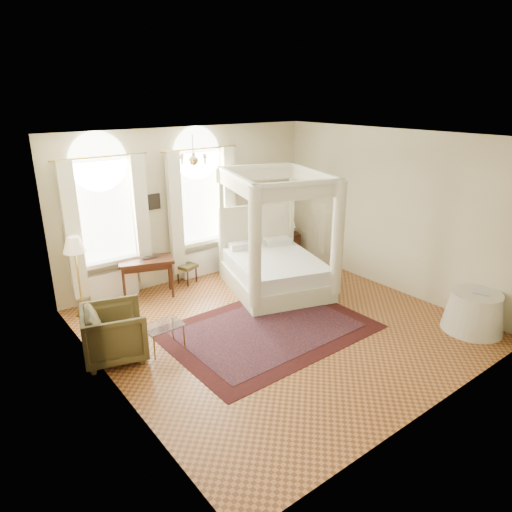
% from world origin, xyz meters
% --- Properties ---
extents(ground, '(6.00, 6.00, 0.00)m').
position_xyz_m(ground, '(0.00, 0.00, 0.00)').
color(ground, '#A5622F').
rests_on(ground, ground).
extents(room_walls, '(6.00, 6.00, 6.00)m').
position_xyz_m(room_walls, '(0.00, 0.00, 1.98)').
color(room_walls, beige).
rests_on(room_walls, ground).
extents(window_left, '(1.62, 0.27, 3.29)m').
position_xyz_m(window_left, '(-1.90, 2.87, 1.49)').
color(window_left, white).
rests_on(window_left, room_walls).
extents(window_right, '(1.62, 0.27, 3.29)m').
position_xyz_m(window_right, '(0.20, 2.87, 1.49)').
color(window_right, white).
rests_on(window_right, room_walls).
extents(chandelier, '(0.51, 0.45, 0.50)m').
position_xyz_m(chandelier, '(-0.90, 1.20, 2.91)').
color(chandelier, '#AC8E39').
rests_on(chandelier, room_walls).
extents(wall_pictures, '(2.54, 0.03, 0.39)m').
position_xyz_m(wall_pictures, '(0.09, 2.97, 1.89)').
color(wall_pictures, black).
rests_on(wall_pictures, room_walls).
extents(canopy_bed, '(2.44, 2.72, 2.49)m').
position_xyz_m(canopy_bed, '(1.00, 1.29, 0.57)').
color(canopy_bed, beige).
rests_on(canopy_bed, ground).
extents(nightstand, '(0.52, 0.50, 0.58)m').
position_xyz_m(nightstand, '(2.70, 2.70, 0.29)').
color(nightstand, '#371B0F').
rests_on(nightstand, ground).
extents(nightstand_lamp, '(0.30, 0.30, 0.43)m').
position_xyz_m(nightstand_lamp, '(2.61, 2.67, 0.87)').
color(nightstand_lamp, '#AC8E39').
rests_on(nightstand_lamp, nightstand).
extents(writing_desk, '(1.20, 0.88, 0.80)m').
position_xyz_m(writing_desk, '(-1.30, 2.58, 0.69)').
color(writing_desk, '#371B0F').
rests_on(writing_desk, ground).
extents(laptop, '(0.35, 0.23, 0.03)m').
position_xyz_m(laptop, '(-1.21, 2.65, 0.82)').
color(laptop, black).
rests_on(laptop, writing_desk).
extents(stool, '(0.47, 0.47, 0.43)m').
position_xyz_m(stool, '(-0.33, 2.70, 0.36)').
color(stool, '#4A411F').
rests_on(stool, ground).
extents(armchair, '(1.16, 1.14, 0.86)m').
position_xyz_m(armchair, '(-2.70, 0.75, 0.43)').
color(armchair, '#41371B').
rests_on(armchair, ground).
extents(coffee_table, '(0.65, 0.47, 0.43)m').
position_xyz_m(coffee_table, '(-1.99, 0.52, 0.38)').
color(coffee_table, silver).
rests_on(coffee_table, ground).
extents(floor_lamp, '(0.40, 0.40, 1.54)m').
position_xyz_m(floor_lamp, '(-2.65, 2.56, 1.31)').
color(floor_lamp, '#AC8E39').
rests_on(floor_lamp, ground).
extents(oriental_rug, '(3.55, 2.57, 0.01)m').
position_xyz_m(oriental_rug, '(-0.24, -0.02, 0.01)').
color(oriental_rug, '#390E0D').
rests_on(oriental_rug, ground).
extents(side_table, '(1.03, 1.03, 0.70)m').
position_xyz_m(side_table, '(2.61, -2.21, 0.35)').
color(side_table, beige).
rests_on(side_table, ground).
extents(book, '(0.28, 0.32, 0.03)m').
position_xyz_m(book, '(2.56, -2.28, 0.72)').
color(book, black).
rests_on(book, side_table).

